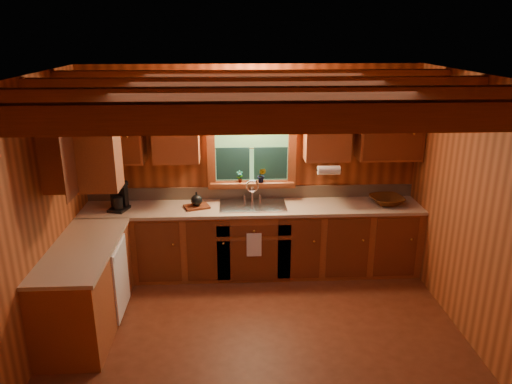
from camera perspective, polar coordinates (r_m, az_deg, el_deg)
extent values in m
plane|color=#5B2816|center=(5.06, 0.48, -17.64)|extent=(4.20, 4.20, 0.00)
plane|color=brown|center=(4.10, 0.58, 13.11)|extent=(4.20, 4.20, 0.00)
plane|color=brown|center=(6.22, -0.51, 2.79)|extent=(4.20, 0.00, 4.20)
plane|color=brown|center=(2.77, 2.98, -19.10)|extent=(4.20, 0.00, 4.20)
plane|color=brown|center=(4.79, -25.51, -4.02)|extent=(0.00, 3.80, 3.80)
plane|color=brown|center=(5.00, 25.36, -3.07)|extent=(0.00, 3.80, 3.80)
cube|color=brown|center=(2.93, 1.99, 8.73)|extent=(4.20, 0.14, 0.18)
cube|color=brown|center=(3.72, 0.95, 10.84)|extent=(4.20, 0.14, 0.18)
cube|color=brown|center=(4.51, 0.26, 12.20)|extent=(4.20, 0.14, 0.18)
cube|color=brown|center=(5.31, -0.22, 13.16)|extent=(4.20, 0.14, 0.18)
cube|color=brown|center=(6.22, -0.37, -5.73)|extent=(4.20, 0.62, 0.86)
cube|color=brown|center=(5.45, -19.31, -10.60)|extent=(0.62, 1.60, 0.86)
cube|color=tan|center=(6.05, -0.38, -1.84)|extent=(4.20, 0.66, 0.04)
cube|color=tan|center=(5.25, -19.72, -6.30)|extent=(0.64, 1.60, 0.04)
cube|color=tan|center=(6.30, -0.50, -0.05)|extent=(4.20, 0.02, 0.16)
cube|color=white|center=(5.54, -15.53, -9.71)|extent=(0.02, 0.60, 0.80)
cube|color=brown|center=(6.10, -16.76, 6.90)|extent=(0.78, 0.34, 0.78)
cube|color=brown|center=(5.96, -9.40, 7.19)|extent=(0.55, 0.34, 0.78)
cube|color=brown|center=(6.03, 8.38, 7.38)|extent=(0.55, 0.34, 0.78)
cube|color=brown|center=(6.23, 15.49, 7.26)|extent=(0.78, 0.34, 0.78)
cube|color=brown|center=(5.18, -21.86, 4.38)|extent=(0.34, 1.10, 0.78)
cube|color=brown|center=(6.02, -0.51, 9.10)|extent=(1.12, 0.08, 0.10)
cube|color=brown|center=(6.24, -0.49, 0.92)|extent=(1.12, 0.08, 0.10)
cube|color=brown|center=(6.12, -5.30, 4.86)|extent=(0.10, 0.08, 0.80)
cube|color=brown|center=(6.16, 4.26, 4.98)|extent=(0.10, 0.08, 0.80)
cube|color=#3F7430|center=(6.15, -0.52, 5.02)|extent=(0.92, 0.01, 0.80)
cube|color=#102C2E|center=(6.16, -2.73, 3.34)|extent=(0.42, 0.02, 0.42)
cube|color=#102C2E|center=(6.18, 1.72, 3.40)|extent=(0.42, 0.02, 0.42)
cylinder|color=black|center=(6.12, -0.51, 5.14)|extent=(0.92, 0.01, 0.01)
cube|color=brown|center=(6.19, -0.48, 0.98)|extent=(1.06, 0.14, 0.04)
cylinder|color=black|center=(5.99, -0.52, 11.27)|extent=(0.08, 0.03, 0.08)
cylinder|color=black|center=(5.93, -1.48, 11.19)|extent=(0.09, 0.17, 0.08)
cylinder|color=black|center=(5.94, 0.49, 11.21)|extent=(0.09, 0.17, 0.08)
sphere|color=#FFE0A5|center=(5.88, -2.05, 10.43)|extent=(0.13, 0.13, 0.13)
sphere|color=#FFE0A5|center=(5.89, 1.11, 10.46)|extent=(0.13, 0.13, 0.13)
cylinder|color=white|center=(5.95, 8.53, 2.56)|extent=(0.27, 0.11, 0.11)
cube|color=white|center=(5.89, -0.23, -6.23)|extent=(0.18, 0.01, 0.30)
cube|color=silver|center=(6.05, -0.38, -1.59)|extent=(0.82, 0.48, 0.02)
cube|color=#262628|center=(6.07, -2.17, -2.19)|extent=(0.34, 0.40, 0.14)
cube|color=#262628|center=(6.09, 1.41, -2.13)|extent=(0.34, 0.40, 0.14)
cylinder|color=silver|center=(6.19, -0.46, -0.10)|extent=(0.04, 0.04, 0.22)
torus|color=silver|center=(6.10, -0.44, 0.70)|extent=(0.16, 0.02, 0.16)
cube|color=black|center=(6.14, -15.78, -1.92)|extent=(0.20, 0.24, 0.03)
cube|color=black|center=(6.15, -15.77, -0.19)|extent=(0.20, 0.09, 0.33)
cube|color=black|center=(6.02, -16.08, 0.78)|extent=(0.20, 0.22, 0.04)
cylinder|color=black|center=(6.08, -15.92, -1.21)|extent=(0.12, 0.12, 0.14)
cylinder|color=silver|center=(6.20, -15.15, -1.16)|extent=(0.11, 0.11, 0.13)
cylinder|color=black|center=(6.15, -15.40, 0.01)|extent=(0.03, 0.03, 0.19)
cylinder|color=black|center=(6.16, -15.26, 0.04)|extent=(0.01, 0.01, 0.19)
cylinder|color=black|center=(6.16, -15.11, 0.06)|extent=(0.03, 0.03, 0.19)
cylinder|color=black|center=(6.17, -15.00, 0.08)|extent=(0.04, 0.05, 0.19)
cube|color=#612914|center=(6.03, -6.96, -1.72)|extent=(0.35, 0.29, 0.03)
sphere|color=black|center=(6.00, -6.99, -0.97)|extent=(0.14, 0.14, 0.14)
cylinder|color=black|center=(5.98, -7.02, -0.17)|extent=(0.02, 0.02, 0.04)
imported|color=#48230C|center=(6.32, 15.10, -0.94)|extent=(0.47, 0.47, 0.10)
imported|color=#612914|center=(6.15, -1.91, 1.83)|extent=(0.10, 0.08, 0.16)
imported|color=#612914|center=(6.13, 0.68, 1.96)|extent=(0.13, 0.12, 0.20)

